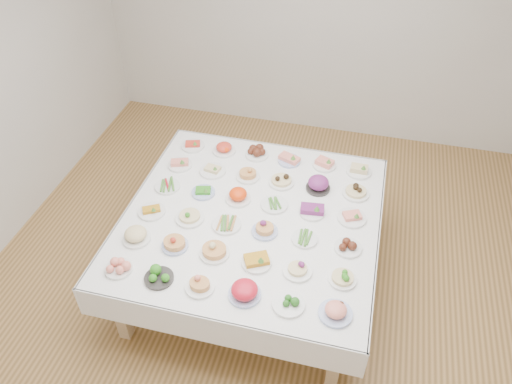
% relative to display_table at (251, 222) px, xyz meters
% --- Properties ---
extents(room_envelope, '(5.02, 5.02, 2.81)m').
position_rel_display_table_xyz_m(room_envelope, '(0.13, 0.03, 1.15)').
color(room_envelope, '#A77B45').
rests_on(room_envelope, ground).
extents(display_table, '(2.03, 2.03, 0.75)m').
position_rel_display_table_xyz_m(display_table, '(0.00, 0.00, 0.00)').
color(display_table, white).
rests_on(display_table, ground).
extents(dish_0, '(0.20, 0.20, 0.10)m').
position_rel_display_table_xyz_m(dish_0, '(-0.78, -0.77, 0.12)').
color(dish_0, silver).
rests_on(dish_0, display_table).
extents(dish_1, '(0.21, 0.21, 0.10)m').
position_rel_display_table_xyz_m(dish_1, '(-0.47, -0.78, 0.12)').
color(dish_1, '#2C2927').
rests_on(dish_1, display_table).
extents(dish_2, '(0.20, 0.20, 0.11)m').
position_rel_display_table_xyz_m(dish_2, '(-0.16, -0.78, 0.12)').
color(dish_2, silver).
rests_on(dish_2, display_table).
extents(dish_3, '(0.26, 0.26, 0.14)m').
position_rel_display_table_xyz_m(dish_3, '(0.15, -0.77, 0.14)').
color(dish_3, '#4C66B2').
rests_on(dish_3, display_table).
extents(dish_4, '(0.22, 0.22, 0.09)m').
position_rel_display_table_xyz_m(dish_4, '(0.46, -0.77, 0.11)').
color(dish_4, silver).
rests_on(dish_4, display_table).
extents(dish_5, '(0.22, 0.22, 0.13)m').
position_rel_display_table_xyz_m(dish_5, '(0.77, -0.77, 0.13)').
color(dish_5, '#4C66B2').
rests_on(dish_5, display_table).
extents(dish_6, '(0.23, 0.23, 0.13)m').
position_rel_display_table_xyz_m(dish_6, '(-0.78, -0.46, 0.13)').
color(dish_6, silver).
rests_on(dish_6, display_table).
extents(dish_7, '(0.20, 0.20, 0.12)m').
position_rel_display_table_xyz_m(dish_7, '(-0.47, -0.46, 0.13)').
color(dish_7, '#4C66B2').
rests_on(dish_7, display_table).
extents(dish_8, '(0.22, 0.22, 0.14)m').
position_rel_display_table_xyz_m(dish_8, '(-0.16, -0.46, 0.14)').
color(dish_8, silver).
rests_on(dish_8, display_table).
extents(dish_9, '(0.22, 0.22, 0.10)m').
position_rel_display_table_xyz_m(dish_9, '(0.16, -0.47, 0.12)').
color(dish_9, silver).
rests_on(dish_9, display_table).
extents(dish_10, '(0.21, 0.21, 0.10)m').
position_rel_display_table_xyz_m(dish_10, '(0.46, -0.48, 0.12)').
color(dish_10, silver).
rests_on(dish_10, display_table).
extents(dish_11, '(0.20, 0.20, 0.11)m').
position_rel_display_table_xyz_m(dish_11, '(0.78, -0.47, 0.12)').
color(dish_11, silver).
rests_on(dish_11, display_table).
extents(dish_12, '(0.22, 0.22, 0.08)m').
position_rel_display_table_xyz_m(dish_12, '(-0.79, -0.16, 0.10)').
color(dish_12, silver).
rests_on(dish_12, display_table).
extents(dish_13, '(0.23, 0.23, 0.12)m').
position_rel_display_table_xyz_m(dish_13, '(-0.46, -0.15, 0.13)').
color(dish_13, silver).
rests_on(dish_13, display_table).
extents(dish_14, '(0.23, 0.23, 0.05)m').
position_rel_display_table_xyz_m(dish_14, '(-0.16, -0.15, 0.09)').
color(dish_14, silver).
rests_on(dish_14, display_table).
extents(dish_15, '(0.20, 0.20, 0.10)m').
position_rel_display_table_xyz_m(dish_15, '(0.15, -0.15, 0.11)').
color(dish_15, '#4C66B2').
rests_on(dish_15, display_table).
extents(dish_16, '(0.20, 0.20, 0.05)m').
position_rel_display_table_xyz_m(dish_16, '(0.46, -0.15, 0.09)').
color(dish_16, silver).
rests_on(dish_16, display_table).
extents(dish_17, '(0.20, 0.20, 0.09)m').
position_rel_display_table_xyz_m(dish_17, '(0.79, -0.17, 0.11)').
color(dish_17, silver).
rests_on(dish_17, display_table).
extents(dish_18, '(0.22, 0.21, 0.05)m').
position_rel_display_table_xyz_m(dish_18, '(-0.78, 0.16, 0.09)').
color(dish_18, silver).
rests_on(dish_18, display_table).
extents(dish_19, '(0.19, 0.19, 0.08)m').
position_rel_display_table_xyz_m(dish_19, '(-0.46, 0.17, 0.10)').
color(dish_19, '#4C66B2').
rests_on(dish_19, display_table).
extents(dish_20, '(0.21, 0.21, 0.11)m').
position_rel_display_table_xyz_m(dish_20, '(-0.15, 0.16, 0.12)').
color(dish_20, silver).
rests_on(dish_20, display_table).
extents(dish_21, '(0.22, 0.22, 0.05)m').
position_rel_display_table_xyz_m(dish_21, '(0.15, 0.16, 0.09)').
color(dish_21, silver).
rests_on(dish_21, display_table).
extents(dish_22, '(0.21, 0.21, 0.10)m').
position_rel_display_table_xyz_m(dish_22, '(0.46, 0.15, 0.11)').
color(dish_22, silver).
rests_on(dish_22, display_table).
extents(dish_23, '(0.23, 0.23, 0.10)m').
position_rel_display_table_xyz_m(dish_23, '(0.78, 0.16, 0.11)').
color(dish_23, silver).
rests_on(dish_23, display_table).
extents(dish_24, '(0.21, 0.21, 0.10)m').
position_rel_display_table_xyz_m(dish_24, '(-0.79, 0.47, 0.11)').
color(dish_24, silver).
rests_on(dish_24, display_table).
extents(dish_25, '(0.23, 0.23, 0.09)m').
position_rel_display_table_xyz_m(dish_25, '(-0.47, 0.46, 0.10)').
color(dish_25, silver).
rests_on(dish_25, display_table).
extents(dish_26, '(0.21, 0.21, 0.11)m').
position_rel_display_table_xyz_m(dish_26, '(-0.15, 0.46, 0.12)').
color(dish_26, silver).
rests_on(dish_26, display_table).
extents(dish_27, '(0.22, 0.22, 0.12)m').
position_rel_display_table_xyz_m(dish_27, '(0.15, 0.46, 0.13)').
color(dish_27, silver).
rests_on(dish_27, display_table).
extents(dish_28, '(0.20, 0.20, 0.13)m').
position_rel_display_table_xyz_m(dish_28, '(0.46, 0.46, 0.13)').
color(dish_28, '#2C2927').
rests_on(dish_28, display_table).
extents(dish_29, '(0.22, 0.22, 0.12)m').
position_rel_display_table_xyz_m(dish_29, '(0.78, 0.47, 0.13)').
color(dish_29, silver).
rests_on(dish_29, display_table).
extents(dish_30, '(0.21, 0.21, 0.09)m').
position_rel_display_table_xyz_m(dish_30, '(-0.77, 0.77, 0.10)').
color(dish_30, silver).
rests_on(dish_30, display_table).
extents(dish_31, '(0.21, 0.21, 0.12)m').
position_rel_display_table_xyz_m(dish_31, '(-0.46, 0.77, 0.12)').
color(dish_31, silver).
rests_on(dish_31, display_table).
extents(dish_32, '(0.21, 0.21, 0.10)m').
position_rel_display_table_xyz_m(dish_32, '(-0.15, 0.79, 0.12)').
color(dish_32, silver).
rests_on(dish_32, display_table).
extents(dish_33, '(0.20, 0.20, 0.10)m').
position_rel_display_table_xyz_m(dish_33, '(0.15, 0.77, 0.11)').
color(dish_33, '#4C66B2').
rests_on(dish_33, display_table).
extents(dish_34, '(0.21, 0.21, 0.10)m').
position_rel_display_table_xyz_m(dish_34, '(0.47, 0.79, 0.11)').
color(dish_34, silver).
rests_on(dish_34, display_table).
extents(dish_35, '(0.22, 0.22, 0.10)m').
position_rel_display_table_xyz_m(dish_35, '(0.78, 0.77, 0.11)').
color(dish_35, silver).
rests_on(dish_35, display_table).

